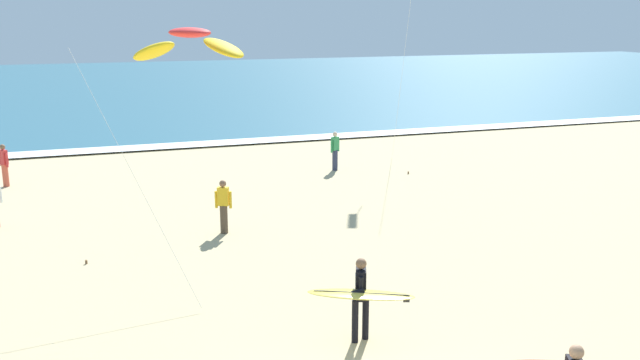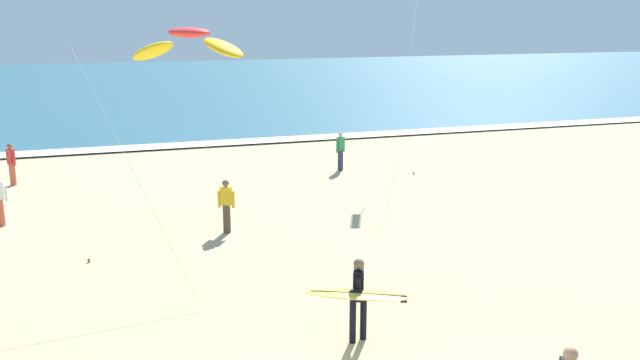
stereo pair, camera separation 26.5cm
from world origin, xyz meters
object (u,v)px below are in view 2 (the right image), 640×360
Objects in this scene: kite_arc_scarlet_low at (189,44)px; bystander_red_top at (12,164)px; bystander_yellow_top at (226,206)px; surfer_trailing at (358,294)px; bystander_green_top at (340,151)px.

kite_arc_scarlet_low reaches higher than bystander_red_top.
bystander_red_top and bystander_yellow_top have the same top height.
kite_arc_scarlet_low is 7.32m from bystander_yellow_top.
surfer_trailing reaches higher than bystander_green_top.
kite_arc_scarlet_low reaches higher than bystander_yellow_top.
bystander_green_top is at bearing 58.15° from kite_arc_scarlet_low.
surfer_trailing is at bearing -64.07° from bystander_red_top.
bystander_yellow_top is at bearing -131.28° from bystander_green_top.
bystander_red_top is (-5.03, 13.37, -4.86)m from kite_arc_scarlet_low.
bystander_green_top is (5.90, 6.73, 0.00)m from bystander_yellow_top.
bystander_red_top is 10.44m from bystander_yellow_top.
bystander_yellow_top is at bearing 73.67° from kite_arc_scarlet_low.
surfer_trailing reaches higher than bystander_yellow_top.
kite_arc_scarlet_low is at bearing 137.17° from surfer_trailing.
bystander_green_top is (4.76, 14.46, -0.23)m from surfer_trailing.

